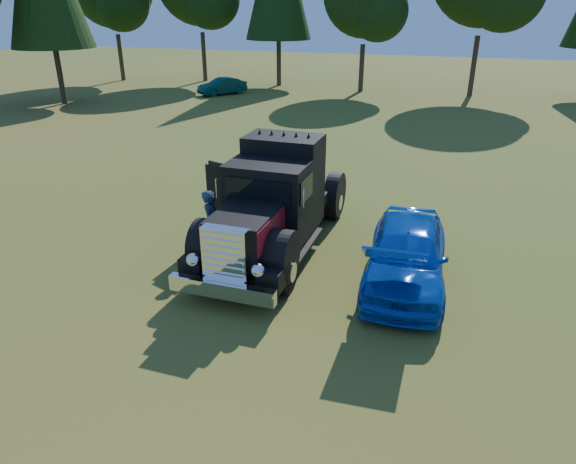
# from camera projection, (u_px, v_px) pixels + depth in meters

# --- Properties ---
(ground) EXTENTS (120.00, 120.00, 0.00)m
(ground) POSITION_uv_depth(u_px,v_px,m) (287.00, 278.00, 12.84)
(ground) COLOR #385719
(ground) RESTS_ON ground
(diamond_t_truck) EXTENTS (3.33, 7.16, 3.00)m
(diamond_t_truck) POSITION_uv_depth(u_px,v_px,m) (273.00, 206.00, 13.81)
(diamond_t_truck) COLOR black
(diamond_t_truck) RESTS_ON ground
(hotrod_coupe) EXTENTS (2.14, 4.76, 1.89)m
(hotrod_coupe) POSITION_uv_depth(u_px,v_px,m) (406.00, 254.00, 12.28)
(hotrod_coupe) COLOR #07099A
(hotrod_coupe) RESTS_ON ground
(spectator_near) EXTENTS (0.54, 0.74, 1.88)m
(spectator_near) POSITION_uv_depth(u_px,v_px,m) (212.00, 224.00, 13.56)
(spectator_near) COLOR #1D2D45
(spectator_near) RESTS_ON ground
(spectator_far) EXTENTS (1.00, 0.95, 1.63)m
(spectator_far) POSITION_uv_depth(u_px,v_px,m) (227.00, 209.00, 14.89)
(spectator_far) COLOR #20254C
(spectator_far) RESTS_ON ground
(distant_teal_car) EXTENTS (3.12, 3.69, 1.19)m
(distant_teal_car) POSITION_uv_depth(u_px,v_px,m) (222.00, 86.00, 37.95)
(distant_teal_car) COLOR #0A3341
(distant_teal_car) RESTS_ON ground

